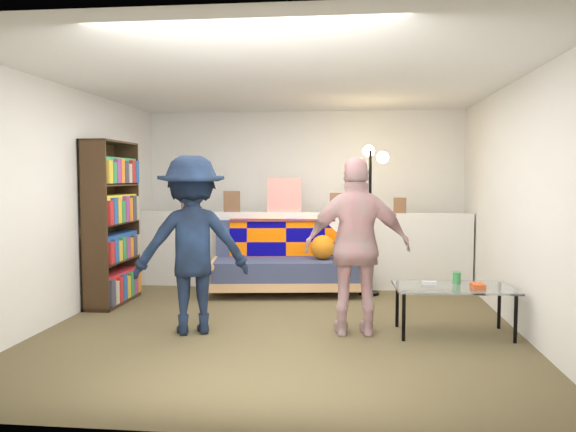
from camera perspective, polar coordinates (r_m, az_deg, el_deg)
The scene contains 10 objects.
ground at distance 5.77m, azimuth -0.43°, elevation -10.75°, with size 5.00×5.00×0.00m, color brown.
room_shell at distance 6.05m, azimuth 0.07°, elevation 5.93°, with size 4.60×5.05×2.45m.
half_wall_ledge at distance 7.43m, azimuth 1.16°, elevation -3.48°, with size 4.45×0.15×1.00m, color silver.
ledge_decor at distance 7.38m, azimuth -0.60°, elevation 1.74°, with size 2.97×0.02×0.45m.
futon_sofa at distance 7.12m, azimuth -0.03°, elevation -4.77°, with size 2.00×1.14×0.82m.
bookshelf at distance 6.79m, azimuth -17.51°, elevation -1.20°, with size 0.31×0.94×1.87m.
coffee_table at distance 5.47m, azimuth 16.56°, elevation -7.16°, with size 1.11×0.64×0.56m.
floor_lamp at distance 7.04m, azimuth 8.32°, elevation 2.77°, with size 0.43×0.36×1.86m.
person_left at distance 5.34m, azimuth -9.72°, elevation -2.89°, with size 1.08×0.62×1.66m, color black.
person_right at distance 5.22m, azimuth 7.05°, elevation -3.09°, with size 0.97×0.40×1.65m, color pink.
Camera 1 is at (0.64, -5.54, 1.47)m, focal length 35.00 mm.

